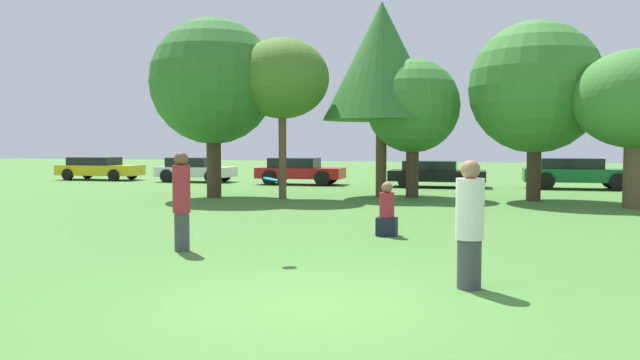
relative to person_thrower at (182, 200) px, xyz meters
name	(u,v)px	position (x,y,z in m)	size (l,w,h in m)	color
ground_plane	(312,305)	(3.36, -2.91, -0.92)	(120.00, 120.00, 0.00)	#477A33
person_thrower	(182,200)	(0.00, 0.00, 0.00)	(0.31, 0.31, 1.77)	#3F3F47
person_catcher	(470,224)	(5.09, -1.48, -0.06)	(0.37, 0.37, 1.70)	#3F3F47
frisbee	(271,179)	(1.83, -0.33, 0.42)	(0.25, 0.25, 0.07)	#19B2D8
bystander_sitting	(387,213)	(3.15, 2.89, -0.44)	(0.41, 0.34, 1.12)	#191E33
tree_0	(213,82)	(-4.51, 10.27, 3.18)	(4.44, 4.44, 6.34)	#473323
tree_1	(282,79)	(-2.04, 10.62, 3.24)	(3.27, 3.27, 5.57)	brown
tree_2	(382,61)	(1.13, 12.29, 3.94)	(4.23, 4.23, 6.98)	brown
tree_3	(413,107)	(2.25, 12.35, 2.32)	(3.33, 3.33, 4.92)	#473323
tree_4	(535,88)	(6.35, 12.22, 2.86)	(4.39, 4.39, 5.99)	#473323
tree_5	(634,100)	(9.05, 10.51, 2.29)	(3.46, 3.46, 4.69)	brown
parked_car_yellow	(99,168)	(-15.32, 18.34, -0.28)	(4.48, 2.01, 1.20)	gold
parked_car_white	(194,169)	(-9.62, 18.29, -0.27)	(3.92, 1.97, 1.22)	silver
parked_car_red	(299,170)	(-3.93, 17.88, -0.25)	(4.11, 1.97, 1.25)	red
parked_car_black	(435,173)	(2.43, 17.95, -0.29)	(4.25, 2.19, 1.16)	black
parked_car_green	(577,172)	(8.29, 18.55, -0.22)	(4.56, 2.02, 1.30)	#196633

